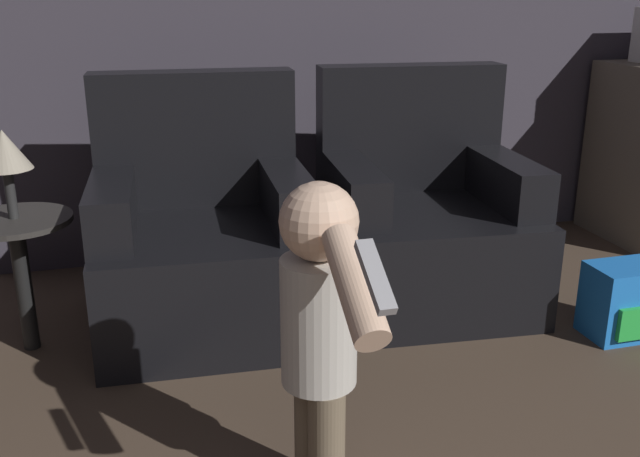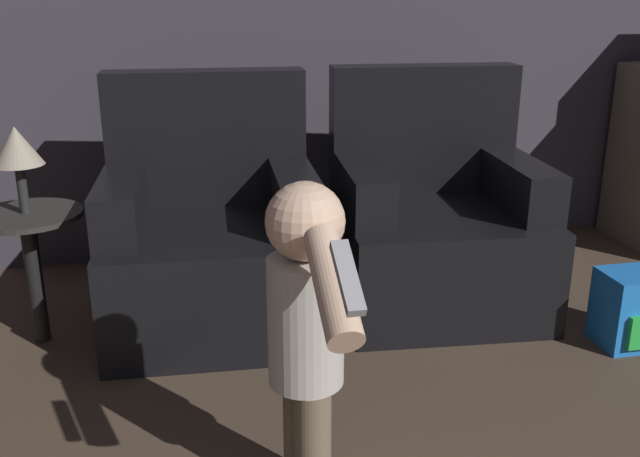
{
  "view_description": "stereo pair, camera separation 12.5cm",
  "coord_description": "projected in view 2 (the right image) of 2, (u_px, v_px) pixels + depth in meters",
  "views": [
    {
      "loc": [
        -0.34,
        1.02,
        1.3
      ],
      "look_at": [
        0.24,
        3.11,
        0.57
      ],
      "focal_mm": 40.0,
      "sensor_mm": 36.0,
      "label": 1
    },
    {
      "loc": [
        -0.21,
        0.99,
        1.3
      ],
      "look_at": [
        0.24,
        3.11,
        0.57
      ],
      "focal_mm": 40.0,
      "sensor_mm": 36.0,
      "label": 2
    }
  ],
  "objects": [
    {
      "name": "toy_backpack",
      "position": [
        636.0,
        309.0,
        2.7
      ],
      "size": [
        0.27,
        0.22,
        0.29
      ],
      "color": "blue",
      "rests_on": "ground_plane"
    },
    {
      "name": "person_toddler",
      "position": [
        306.0,
        323.0,
        1.76
      ],
      "size": [
        0.19,
        0.6,
        0.87
      ],
      "rotation": [
        0.0,
        0.0,
        1.67
      ],
      "color": "brown",
      "rests_on": "ground_plane"
    },
    {
      "name": "side_table",
      "position": [
        29.0,
        239.0,
        2.65
      ],
      "size": [
        0.41,
        0.41,
        0.52
      ],
      "color": "black",
      "rests_on": "ground_plane"
    },
    {
      "name": "lamp",
      "position": [
        17.0,
        148.0,
        2.54
      ],
      "size": [
        0.18,
        0.18,
        0.32
      ],
      "color": "#262626",
      "rests_on": "side_table"
    },
    {
      "name": "armchair_right",
      "position": [
        434.0,
        225.0,
        3.05
      ],
      "size": [
        0.88,
        0.86,
        0.98
      ],
      "rotation": [
        0.0,
        0.0,
        -0.08
      ],
      "color": "black",
      "rests_on": "ground_plane"
    },
    {
      "name": "armchair_left",
      "position": [
        212.0,
        241.0,
        2.86
      ],
      "size": [
        0.86,
        0.83,
        0.98
      ],
      "rotation": [
        0.0,
        0.0,
        -0.05
      ],
      "color": "black",
      "rests_on": "ground_plane"
    }
  ]
}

